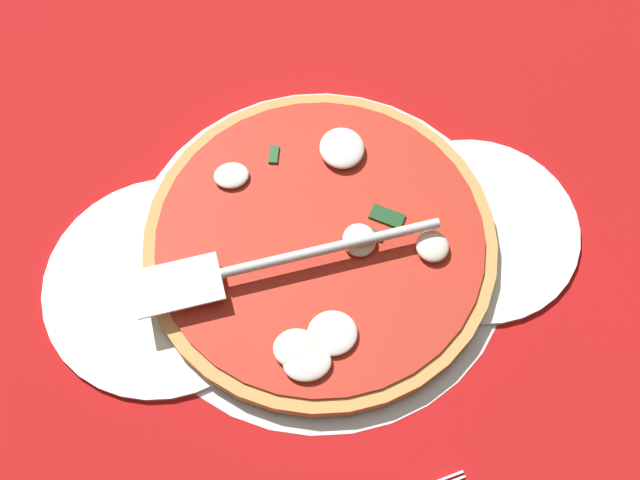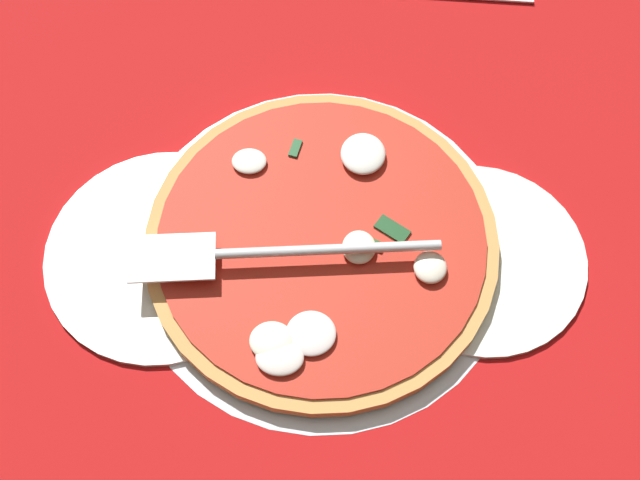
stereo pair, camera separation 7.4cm
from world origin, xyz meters
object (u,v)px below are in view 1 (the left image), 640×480
dinner_plate_right (164,284)px  pizza_server (276,261)px  pizza (321,241)px  dinner_plate_left (475,229)px

dinner_plate_right → pizza_server: (-11.28, 1.08, 3.84)cm
pizza → dinner_plate_right: bearing=5.8°
pizza → dinner_plate_left: bearing=178.8°
dinner_plate_right → pizza_server: size_ratio=0.79×
dinner_plate_right → pizza: pizza is taller
dinner_plate_right → pizza_server: 11.96cm
pizza → pizza_server: size_ratio=1.17×
dinner_plate_left → pizza: size_ratio=0.60×
dinner_plate_left → pizza_server: 21.36cm
dinner_plate_left → pizza_server: size_ratio=0.70×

